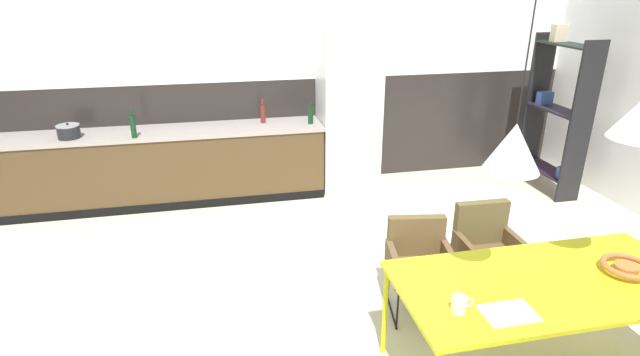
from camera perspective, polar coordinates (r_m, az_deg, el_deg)
The scene contains 17 objects.
ground_plane at distance 4.05m, azimuth 5.45°, elevation -16.40°, with size 9.64×9.64×0.00m, color beige.
back_wall_splashback_dark at distance 6.48m, azimuth -2.47°, elevation 5.44°, with size 7.41×0.12×1.35m, color black.
back_wall_panel_upper at distance 6.23m, azimuth -2.68°, elevation 17.44°, with size 7.41×0.12×1.35m, color white.
kitchen_counter at distance 6.16m, azimuth -17.45°, elevation 1.27°, with size 3.78×0.63×0.88m.
refrigerator_column at distance 6.17m, azimuth 3.27°, elevation 7.62°, with size 0.70×0.60×1.98m, color silver.
dining_table at distance 3.53m, azimuth 24.66°, elevation -11.18°, with size 1.93×0.90×0.74m.
armchair_by_stool at distance 4.03m, azimuth 11.23°, elevation -8.64°, with size 0.55×0.54×0.76m.
armchair_facing_counter at distance 4.35m, azimuth 18.47°, elevation -6.89°, with size 0.50×0.48×0.80m.
fruit_bowl at distance 3.80m, azimuth 31.70°, elevation -8.66°, with size 0.31×0.31×0.07m.
open_book at distance 3.11m, azimuth 20.82°, elevation -14.29°, with size 0.30×0.21×0.02m.
mug_wide_latte at distance 3.02m, azimuth 15.69°, elevation -13.76°, with size 0.13×0.09×0.10m.
cooking_pot at distance 6.10m, azimuth -26.86°, elevation 4.78°, with size 0.24×0.24×0.17m.
bottle_wine_green at distance 5.81m, azimuth -20.65°, elevation 5.62°, with size 0.06×0.06×0.32m.
bottle_oil_tall at distance 6.08m, azimuth -6.57°, elevation 7.36°, with size 0.06×0.06×0.29m.
bottle_spice_small at distance 6.00m, azimuth -1.09°, elevation 7.27°, with size 0.06×0.06×0.26m.
open_shelf_unit at distance 6.76m, azimuth 25.50°, elevation 6.94°, with size 0.30×0.89×2.01m.
pendant_lamp_over_table_near at distance 2.93m, azimuth 21.30°, elevation 3.31°, with size 0.31×0.31×1.14m.
Camera 1 is at (-1.02, -3.02, 2.50)m, focal length 27.92 mm.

